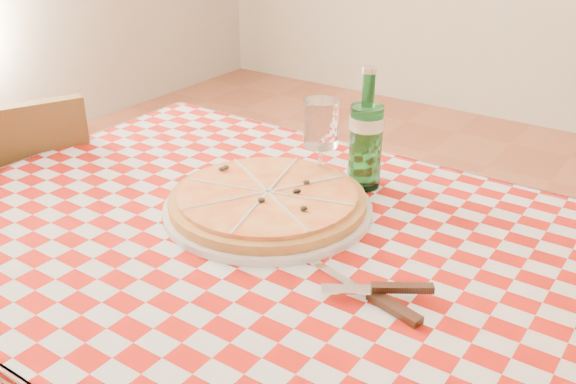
% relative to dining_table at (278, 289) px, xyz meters
% --- Properties ---
extents(dining_table, '(1.20, 0.80, 0.75)m').
position_rel_dining_table_xyz_m(dining_table, '(0.00, 0.00, 0.00)').
color(dining_table, brown).
rests_on(dining_table, ground).
extents(tablecloth, '(1.30, 0.90, 0.01)m').
position_rel_dining_table_xyz_m(tablecloth, '(0.00, 0.00, 0.09)').
color(tablecloth, '#9E1209').
rests_on(tablecloth, dining_table).
extents(chair_far, '(0.52, 0.52, 0.87)m').
position_rel_dining_table_xyz_m(chair_far, '(-0.79, -0.02, -0.16)').
color(chair_far, brown).
rests_on(chair_far, ground).
extents(pizza_plate, '(0.47, 0.47, 0.05)m').
position_rel_dining_table_xyz_m(pizza_plate, '(-0.07, 0.07, 0.12)').
color(pizza_plate, '#B87E3D').
rests_on(pizza_plate, tablecloth).
extents(water_bottle, '(0.07, 0.07, 0.24)m').
position_rel_dining_table_xyz_m(water_bottle, '(0.02, 0.27, 0.22)').
color(water_bottle, '#175E25').
rests_on(water_bottle, tablecloth).
extents(wine_glass, '(0.08, 0.08, 0.17)m').
position_rel_dining_table_xyz_m(wine_glass, '(-0.06, 0.22, 0.19)').
color(wine_glass, white).
rests_on(wine_glass, tablecloth).
extents(cutlery, '(0.27, 0.24, 0.02)m').
position_rel_dining_table_xyz_m(cutlery, '(0.21, -0.06, 0.11)').
color(cutlery, silver).
rests_on(cutlery, tablecloth).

